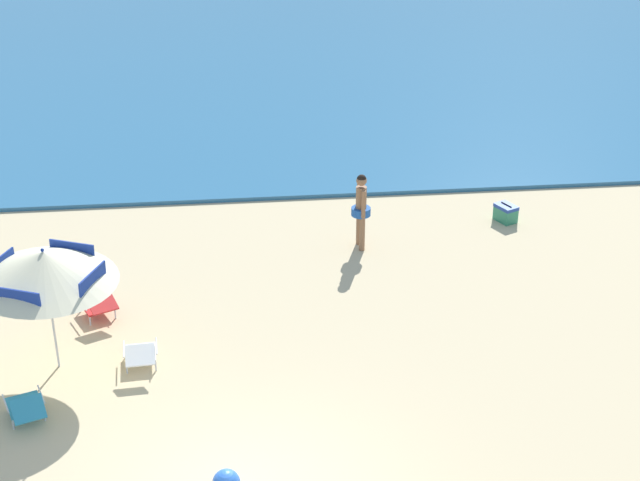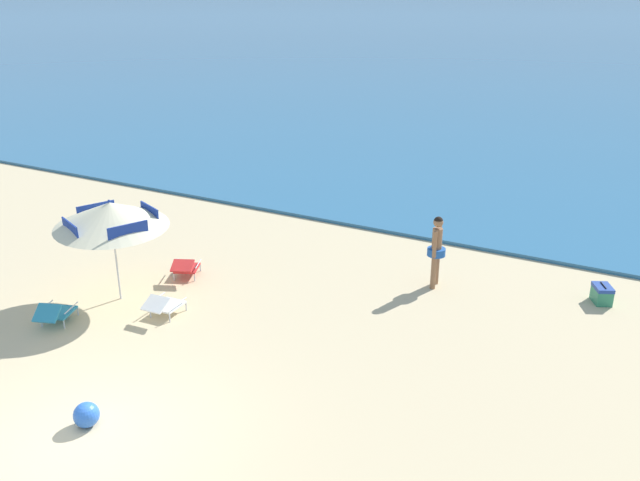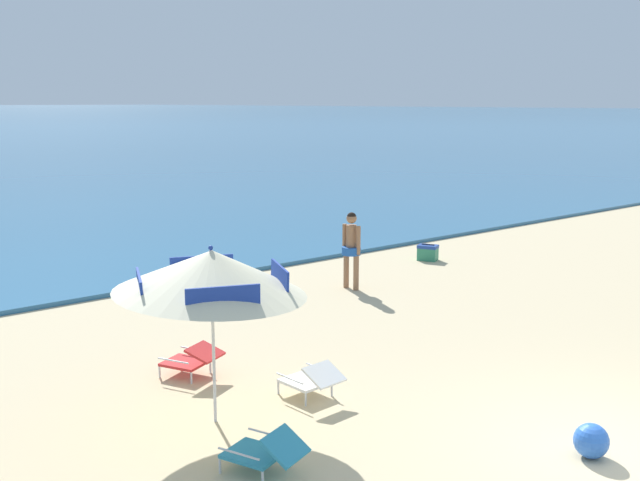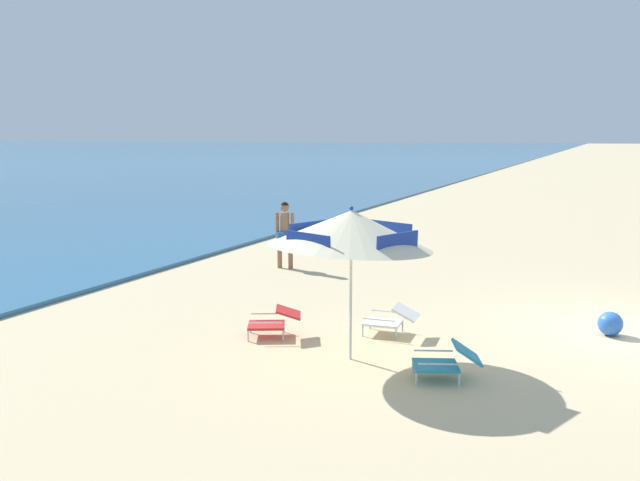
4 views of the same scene
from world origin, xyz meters
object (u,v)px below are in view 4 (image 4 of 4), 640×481
(person_standing_near_shore, at_px, (285,230))
(beach_ball, at_px, (610,324))
(lounge_chair_under_umbrella, at_px, (274,321))
(lounge_chair_beside_umbrella, at_px, (391,319))
(beach_umbrella_striped_main, at_px, (351,229))
(cooler_box, at_px, (308,239))
(lounge_chair_facing_sea, at_px, (447,361))

(person_standing_near_shore, xyz_separation_m, beach_ball, (-3.03, -7.56, -0.78))
(lounge_chair_under_umbrella, distance_m, person_standing_near_shore, 5.88)
(lounge_chair_beside_umbrella, bearing_deg, beach_umbrella_striped_main, 172.62)
(cooler_box, bearing_deg, person_standing_near_shore, -164.80)
(beach_umbrella_striped_main, xyz_separation_m, cooler_box, (9.36, 4.93, -1.77))
(lounge_chair_under_umbrella, xyz_separation_m, person_standing_near_shore, (5.31, 2.42, 0.70))
(lounge_chair_under_umbrella, height_order, cooler_box, lounge_chair_under_umbrella)
(beach_ball, bearing_deg, beach_umbrella_striped_main, 128.51)
(person_standing_near_shore, height_order, cooler_box, person_standing_near_shore)
(beach_umbrella_striped_main, height_order, beach_ball, beach_umbrella_striped_main)
(beach_umbrella_striped_main, bearing_deg, lounge_chair_beside_umbrella, -7.38)
(beach_umbrella_striped_main, xyz_separation_m, lounge_chair_beside_umbrella, (1.43, -0.19, -1.69))
(lounge_chair_facing_sea, xyz_separation_m, person_standing_near_shore, (6.15, 5.49, 0.71))
(beach_ball, bearing_deg, cooler_box, 52.53)
(lounge_chair_beside_umbrella, bearing_deg, lounge_chair_facing_sea, -142.37)
(lounge_chair_under_umbrella, bearing_deg, lounge_chair_facing_sea, -105.25)
(lounge_chair_beside_umbrella, bearing_deg, lounge_chair_under_umbrella, 116.63)
(lounge_chair_facing_sea, distance_m, cooler_box, 11.60)
(lounge_chair_beside_umbrella, bearing_deg, person_standing_near_shore, 43.21)
(person_standing_near_shore, bearing_deg, beach_ball, -111.83)
(beach_umbrella_striped_main, height_order, cooler_box, beach_umbrella_striped_main)
(lounge_chair_facing_sea, bearing_deg, lounge_chair_beside_umbrella, 37.63)
(beach_umbrella_striped_main, bearing_deg, lounge_chair_facing_sea, -100.67)
(lounge_chair_under_umbrella, height_order, person_standing_near_shore, person_standing_near_shore)
(person_standing_near_shore, bearing_deg, cooler_box, 15.20)
(beach_umbrella_striped_main, height_order, lounge_chair_under_umbrella, beach_umbrella_striped_main)
(cooler_box, bearing_deg, beach_ball, -127.47)
(person_standing_near_shore, bearing_deg, beach_umbrella_striped_main, -145.83)
(beach_ball, bearing_deg, lounge_chair_beside_umbrella, 112.62)
(lounge_chair_beside_umbrella, height_order, person_standing_near_shore, person_standing_near_shore)
(lounge_chair_facing_sea, height_order, beach_ball, lounge_chair_facing_sea)
(lounge_chair_under_umbrella, relative_size, lounge_chair_facing_sea, 0.98)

